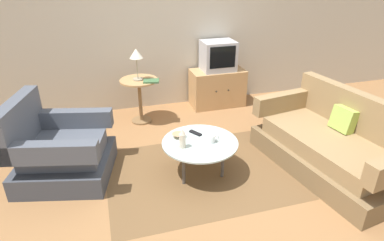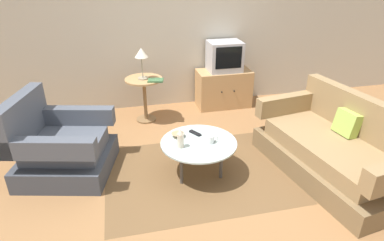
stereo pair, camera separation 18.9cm
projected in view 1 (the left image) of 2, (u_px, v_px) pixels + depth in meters
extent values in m
plane|color=olive|center=(213.00, 179.00, 3.61)|extent=(16.00, 16.00, 0.00)
cube|color=#BCB29E|center=(166.00, 20.00, 4.96)|extent=(9.00, 0.12, 2.70)
cube|color=brown|center=(200.00, 173.00, 3.71)|extent=(2.06, 1.54, 0.00)
cube|color=#3E424B|center=(67.00, 166.00, 3.62)|extent=(1.13, 1.09, 0.24)
cube|color=#4C515B|center=(64.00, 150.00, 3.53)|extent=(0.92, 0.79, 0.18)
cube|color=#4C515B|center=(19.00, 123.00, 3.37)|extent=(0.35, 0.90, 0.49)
cube|color=#4C515B|center=(48.00, 153.00, 3.11)|extent=(0.95, 0.36, 0.20)
cube|color=#4C515B|center=(71.00, 118.00, 3.78)|extent=(0.95, 0.36, 0.20)
cube|color=brown|center=(326.00, 160.00, 3.73)|extent=(1.15, 1.86, 0.24)
cube|color=#93754C|center=(330.00, 144.00, 3.64)|extent=(0.97, 1.57, 0.18)
cube|color=#93754C|center=(360.00, 113.00, 3.64)|extent=(0.41, 1.75, 0.44)
cube|color=#93754C|center=(285.00, 101.00, 4.20)|extent=(0.90, 0.28, 0.23)
cube|color=#A3C651|center=(343.00, 119.00, 3.70)|extent=(0.20, 0.29, 0.28)
cylinder|color=#B2C6C1|center=(200.00, 142.00, 3.53)|extent=(0.83, 0.83, 0.02)
cylinder|color=#4C4742|center=(193.00, 147.00, 3.84)|extent=(0.04, 0.04, 0.39)
cylinder|color=#4C4742|center=(184.00, 168.00, 3.45)|extent=(0.04, 0.04, 0.39)
cylinder|color=#4C4742|center=(223.00, 162.00, 3.56)|extent=(0.04, 0.04, 0.39)
cylinder|color=tan|center=(139.00, 80.00, 4.62)|extent=(0.54, 0.54, 0.02)
cylinder|color=brown|center=(140.00, 102.00, 4.77)|extent=(0.05, 0.05, 0.63)
cylinder|color=brown|center=(142.00, 120.00, 4.90)|extent=(0.29, 0.29, 0.02)
cube|color=tan|center=(217.00, 88.00, 5.34)|extent=(0.85, 0.45, 0.59)
sphere|color=black|center=(216.00, 92.00, 5.10)|extent=(0.02, 0.02, 0.02)
sphere|color=black|center=(229.00, 90.00, 5.15)|extent=(0.02, 0.02, 0.02)
cube|color=#B7B7BC|center=(218.00, 56.00, 5.12)|extent=(0.51, 0.40, 0.46)
cube|color=black|center=(223.00, 57.00, 4.93)|extent=(0.41, 0.01, 0.33)
cylinder|color=#9E937A|center=(138.00, 79.00, 4.60)|extent=(0.15, 0.15, 0.02)
cylinder|color=#9E937A|center=(137.00, 68.00, 4.53)|extent=(0.02, 0.02, 0.29)
cone|color=beige|center=(136.00, 53.00, 4.44)|extent=(0.18, 0.18, 0.13)
cylinder|color=beige|center=(182.00, 141.00, 3.39)|extent=(0.07, 0.07, 0.16)
cone|color=beige|center=(182.00, 132.00, 3.34)|extent=(0.06, 0.06, 0.06)
cylinder|color=white|center=(212.00, 139.00, 3.50)|extent=(0.09, 0.09, 0.09)
torus|color=white|center=(217.00, 138.00, 3.51)|extent=(0.06, 0.01, 0.06)
cone|color=tan|center=(179.00, 135.00, 3.61)|extent=(0.15, 0.15, 0.04)
cube|color=black|center=(195.00, 133.00, 3.68)|extent=(0.12, 0.16, 0.02)
cube|color=#3D663D|center=(151.00, 81.00, 4.53)|extent=(0.25, 0.20, 0.02)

